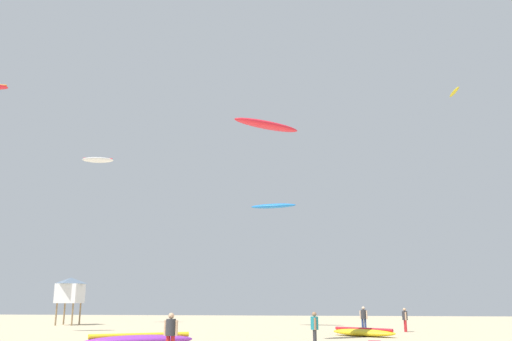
{
  "coord_description": "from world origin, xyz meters",
  "views": [
    {
      "loc": [
        3.98,
        -14.92,
        2.3
      ],
      "look_at": [
        0.0,
        18.87,
        10.64
      ],
      "focal_mm": 36.73,
      "sensor_mm": 36.0,
      "label": 1
    }
  ],
  "objects": [
    {
      "name": "kite_grounded_mid",
      "position": [
        -4.84,
        11.15,
        0.31
      ],
      "size": [
        5.39,
        4.01,
        0.68
      ],
      "color": "purple",
      "rests_on": "ground"
    },
    {
      "name": "person_foreground",
      "position": [
        -1.95,
        6.31,
        1.02
      ],
      "size": [
        0.58,
        0.39,
        1.74
      ],
      "rotation": [
        0.0,
        0.0,
        4.66
      ],
      "color": "#B21E23",
      "rests_on": "ground"
    },
    {
      "name": "lifeguard_tower",
      "position": [
        -18.35,
        31.18,
        3.05
      ],
      "size": [
        2.3,
        2.3,
        4.15
      ],
      "color": "#8C704C",
      "rests_on": "ground"
    },
    {
      "name": "kite_grounded_near",
      "position": [
        6.66,
        19.75,
        0.25
      ],
      "size": [
        4.29,
        3.49,
        0.53
      ],
      "color": "yellow",
      "rests_on": "ground"
    },
    {
      "name": "kite_aloft_5",
      "position": [
        -17.27,
        32.56,
        15.54
      ],
      "size": [
        3.13,
        1.47,
        0.6
      ],
      "color": "white"
    },
    {
      "name": "kite_aloft_3",
      "position": [
        19.08,
        39.99,
        23.96
      ],
      "size": [
        0.92,
        2.77,
        0.65
      ],
      "color": "yellow"
    },
    {
      "name": "person_left",
      "position": [
        7.17,
        25.51,
        1.01
      ],
      "size": [
        0.56,
        0.39,
        1.73
      ],
      "rotation": [
        0.0,
        0.0,
        1.3
      ],
      "color": "navy",
      "rests_on": "ground"
    },
    {
      "name": "person_right",
      "position": [
        3.71,
        11.82,
        0.97
      ],
      "size": [
        0.38,
        0.55,
        1.67
      ],
      "rotation": [
        0.0,
        0.0,
        0.15
      ],
      "color": "#2D2D33",
      "rests_on": "ground"
    },
    {
      "name": "kite_aloft_0",
      "position": [
        0.21,
        29.99,
        10.15
      ],
      "size": [
        4.14,
        1.77,
        0.57
      ],
      "color": "blue"
    },
    {
      "name": "person_midground",
      "position": [
        9.99,
        24.68,
        0.96
      ],
      "size": [
        0.37,
        0.54,
        1.64
      ],
      "rotation": [
        0.0,
        0.0,
        0.14
      ],
      "color": "#B21E23",
      "rests_on": "ground"
    },
    {
      "name": "kite_aloft_6",
      "position": [
        1.21,
        14.04,
        12.16
      ],
      "size": [
        4.17,
        3.66,
        0.61
      ],
      "color": "red"
    }
  ]
}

